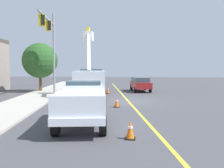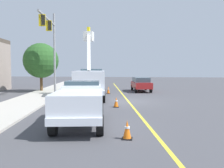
% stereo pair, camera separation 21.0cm
% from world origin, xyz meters
% --- Properties ---
extents(ground, '(120.00, 120.00, 0.00)m').
position_xyz_m(ground, '(0.00, 0.00, 0.00)').
color(ground, '#47474C').
extents(sidewalk_far_side, '(59.65, 14.48, 0.12)m').
position_xyz_m(sidewalk_far_side, '(-1.50, 8.11, 0.06)').
color(sidewalk_far_side, '#B2ADA3').
rests_on(sidewalk_far_side, ground).
extents(lane_centre_stripe, '(49.19, 9.27, 0.01)m').
position_xyz_m(lane_centre_stripe, '(0.00, 0.00, 0.00)').
color(lane_centre_stripe, yellow).
rests_on(lane_centre_stripe, ground).
extents(utility_bucket_truck, '(8.52, 3.95, 6.78)m').
position_xyz_m(utility_bucket_truck, '(1.81, 3.62, 1.61)').
color(utility_bucket_truck, white).
rests_on(utility_bucket_truck, ground).
extents(service_pickup_truck, '(5.89, 3.09, 2.06)m').
position_xyz_m(service_pickup_truck, '(-8.71, 1.67, 1.12)').
color(service_pickup_truck, white).
rests_on(service_pickup_truck, ground).
extents(passing_minivan, '(5.07, 2.74, 1.69)m').
position_xyz_m(passing_minivan, '(9.28, -0.81, 0.97)').
color(passing_minivan, maroon).
rests_on(passing_minivan, ground).
extents(traffic_cone_leading, '(0.40, 0.40, 0.73)m').
position_xyz_m(traffic_cone_leading, '(-10.69, -0.73, 0.36)').
color(traffic_cone_leading, black).
rests_on(traffic_cone_leading, ground).
extents(traffic_cone_mid_front, '(0.40, 0.40, 0.73)m').
position_xyz_m(traffic_cone_mid_front, '(-3.01, 0.65, 0.36)').
color(traffic_cone_mid_front, black).
rests_on(traffic_cone_mid_front, ground).
extents(traffic_cone_mid_rear, '(0.40, 0.40, 0.82)m').
position_xyz_m(traffic_cone_mid_rear, '(6.17, 2.66, 0.40)').
color(traffic_cone_mid_rear, black).
rests_on(traffic_cone_mid_rear, ground).
extents(traffic_signal_mast, '(6.59, 1.39, 8.57)m').
position_xyz_m(traffic_signal_mast, '(3.35, 7.98, 5.66)').
color(traffic_signal_mast, gray).
rests_on(traffic_signal_mast, ground).
extents(street_tree_right, '(4.11, 4.11, 5.73)m').
position_xyz_m(street_tree_right, '(7.44, 10.91, 3.67)').
color(street_tree_right, brown).
rests_on(street_tree_right, ground).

